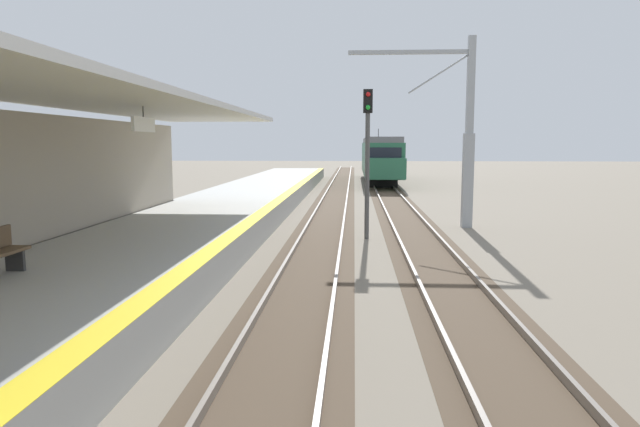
% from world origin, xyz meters
% --- Properties ---
extents(station_platform, '(5.00, 80.00, 0.91)m').
position_xyz_m(station_platform, '(-2.50, 16.00, 0.45)').
color(station_platform, '#A8A8A3').
rests_on(station_platform, ground).
extents(station_building_with_canopy, '(4.85, 24.00, 4.43)m').
position_xyz_m(station_building_with_canopy, '(-4.30, 11.50, 2.66)').
color(station_building_with_canopy, '#4C4C4C').
rests_on(station_building_with_canopy, ground).
extents(track_pair_nearest_platform, '(2.34, 120.00, 0.16)m').
position_xyz_m(track_pair_nearest_platform, '(1.90, 20.00, 0.05)').
color(track_pair_nearest_platform, '#4C3D2D').
rests_on(track_pair_nearest_platform, ground).
extents(track_pair_middle, '(2.34, 120.00, 0.16)m').
position_xyz_m(track_pair_middle, '(5.30, 20.00, 0.05)').
color(track_pair_middle, '#4C3D2D').
rests_on(track_pair_middle, ground).
extents(approaching_train, '(2.93, 19.60, 4.76)m').
position_xyz_m(approaching_train, '(5.30, 49.33, 2.18)').
color(approaching_train, '#286647').
rests_on(approaching_train, ground).
extents(rail_signal_post, '(0.32, 0.34, 5.20)m').
position_xyz_m(rail_signal_post, '(3.50, 19.38, 3.19)').
color(rail_signal_post, '#4C4C4C').
rests_on(rail_signal_post, ground).
extents(catenary_pylon_far_side, '(5.00, 0.40, 7.50)m').
position_xyz_m(catenary_pylon_far_side, '(7.27, 22.39, 3.60)').
color(catenary_pylon_far_side, '#9EA3A8').
rests_on(catenary_pylon_far_side, ground).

